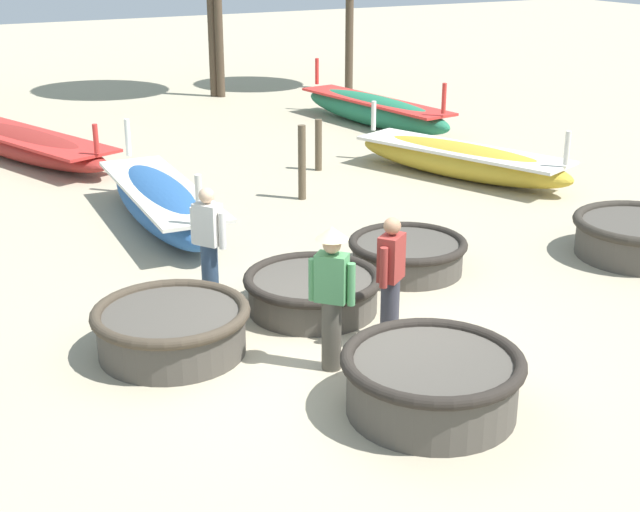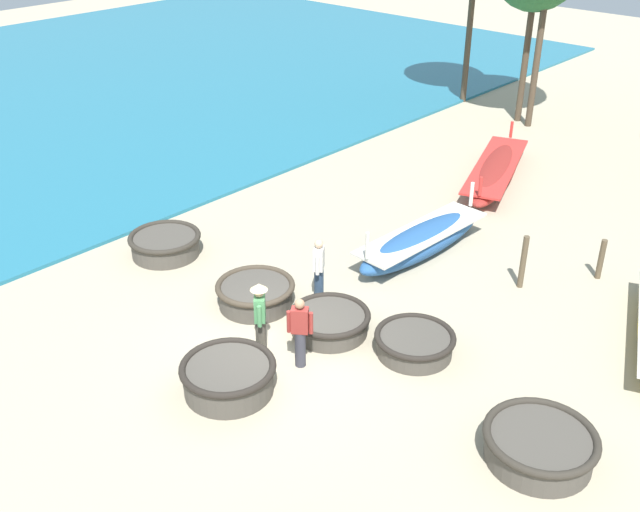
{
  "view_description": "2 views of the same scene",
  "coord_description": "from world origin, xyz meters",
  "px_view_note": "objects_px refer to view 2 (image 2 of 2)",
  "views": [
    {
      "loc": [
        -4.51,
        -8.08,
        4.65
      ],
      "look_at": [
        0.25,
        1.1,
        0.81
      ],
      "focal_mm": 50.0,
      "sensor_mm": 36.0,
      "label": 1
    },
    {
      "loc": [
        9.24,
        -8.79,
        9.27
      ],
      "look_at": [
        -0.85,
        2.19,
        1.12
      ],
      "focal_mm": 42.0,
      "sensor_mm": 36.0,
      "label": 2
    }
  ],
  "objects_px": {
    "fisherman_crouching": "(300,331)",
    "fisherman_standing_right": "(319,268)",
    "coracle_weathered": "(228,376)",
    "coracle_upturned": "(255,293)",
    "coracle_center": "(330,321)",
    "mooring_post_shoreline": "(523,262)",
    "coracle_tilted": "(165,244)",
    "coracle_far_right": "(540,445)",
    "long_boat_red_hull": "(421,241)",
    "mooring_post_mid_beach": "(601,259)",
    "long_boat_blue_hull": "(495,171)",
    "coracle_beside_post": "(415,343)",
    "fisherman_by_coracle": "(260,314)"
  },
  "relations": [
    {
      "from": "coracle_tilted",
      "to": "mooring_post_shoreline",
      "type": "xyz_separation_m",
      "value": [
        7.58,
        4.76,
        0.36
      ]
    },
    {
      "from": "fisherman_crouching",
      "to": "coracle_beside_post",
      "type": "bearing_deg",
      "value": 52.24
    },
    {
      "from": "coracle_center",
      "to": "coracle_weathered",
      "type": "bearing_deg",
      "value": -91.77
    },
    {
      "from": "coracle_tilted",
      "to": "coracle_far_right",
      "type": "distance_m",
      "value": 10.72
    },
    {
      "from": "fisherman_by_coracle",
      "to": "mooring_post_shoreline",
      "type": "relative_size",
      "value": 1.23
    },
    {
      "from": "coracle_upturned",
      "to": "fisherman_standing_right",
      "type": "xyz_separation_m",
      "value": [
        0.91,
        1.15,
        0.52
      ]
    },
    {
      "from": "coracle_beside_post",
      "to": "coracle_tilted",
      "type": "relative_size",
      "value": 0.91
    },
    {
      "from": "long_boat_red_hull",
      "to": "fisherman_crouching",
      "type": "xyz_separation_m",
      "value": [
        0.99,
        -5.52,
        0.44
      ]
    },
    {
      "from": "coracle_center",
      "to": "fisherman_standing_right",
      "type": "height_order",
      "value": "fisherman_standing_right"
    },
    {
      "from": "coracle_beside_post",
      "to": "coracle_far_right",
      "type": "distance_m",
      "value": 3.56
    },
    {
      "from": "coracle_beside_post",
      "to": "coracle_far_right",
      "type": "relative_size",
      "value": 0.86
    },
    {
      "from": "coracle_weathered",
      "to": "mooring_post_shoreline",
      "type": "distance_m",
      "value": 7.66
    },
    {
      "from": "coracle_center",
      "to": "coracle_tilted",
      "type": "relative_size",
      "value": 0.96
    },
    {
      "from": "coracle_center",
      "to": "coracle_far_right",
      "type": "distance_m",
      "value": 5.25
    },
    {
      "from": "coracle_tilted",
      "to": "mooring_post_shoreline",
      "type": "bearing_deg",
      "value": 32.13
    },
    {
      "from": "fisherman_crouching",
      "to": "fisherman_standing_right",
      "type": "bearing_deg",
      "value": 124.21
    },
    {
      "from": "coracle_weathered",
      "to": "coracle_center",
      "type": "bearing_deg",
      "value": 88.23
    },
    {
      "from": "fisherman_standing_right",
      "to": "fisherman_crouching",
      "type": "xyz_separation_m",
      "value": [
        1.44,
        -2.11,
        0.0
      ]
    },
    {
      "from": "long_boat_red_hull",
      "to": "fisherman_standing_right",
      "type": "height_order",
      "value": "fisherman_standing_right"
    },
    {
      "from": "coracle_tilted",
      "to": "fisherman_crouching",
      "type": "distance_m",
      "value": 5.97
    },
    {
      "from": "coracle_center",
      "to": "long_boat_blue_hull",
      "type": "height_order",
      "value": "long_boat_blue_hull"
    },
    {
      "from": "coracle_tilted",
      "to": "long_boat_blue_hull",
      "type": "xyz_separation_m",
      "value": [
        3.69,
        10.07,
        0.01
      ]
    },
    {
      "from": "fisherman_crouching",
      "to": "coracle_center",
      "type": "bearing_deg",
      "value": 105.57
    },
    {
      "from": "fisherman_by_coracle",
      "to": "fisherman_crouching",
      "type": "distance_m",
      "value": 0.94
    },
    {
      "from": "mooring_post_shoreline",
      "to": "coracle_center",
      "type": "bearing_deg",
      "value": -114.76
    },
    {
      "from": "coracle_upturned",
      "to": "coracle_tilted",
      "type": "bearing_deg",
      "value": 178.5
    },
    {
      "from": "coracle_upturned",
      "to": "coracle_tilted",
      "type": "distance_m",
      "value": 3.5
    },
    {
      "from": "coracle_center",
      "to": "mooring_post_shoreline",
      "type": "xyz_separation_m",
      "value": [
        2.09,
        4.52,
        0.4
      ]
    },
    {
      "from": "coracle_beside_post",
      "to": "fisherman_crouching",
      "type": "relative_size",
      "value": 1.08
    },
    {
      "from": "coracle_upturned",
      "to": "long_boat_red_hull",
      "type": "xyz_separation_m",
      "value": [
        1.36,
        4.57,
        0.08
      ]
    },
    {
      "from": "long_boat_blue_hull",
      "to": "mooring_post_shoreline",
      "type": "height_order",
      "value": "mooring_post_shoreline"
    },
    {
      "from": "mooring_post_shoreline",
      "to": "coracle_beside_post",
      "type": "bearing_deg",
      "value": -93.82
    },
    {
      "from": "fisherman_by_coracle",
      "to": "fisherman_standing_right",
      "type": "distance_m",
      "value": 2.41
    },
    {
      "from": "coracle_weathered",
      "to": "long_boat_red_hull",
      "type": "relative_size",
      "value": 0.4
    },
    {
      "from": "coracle_weathered",
      "to": "fisherman_standing_right",
      "type": "height_order",
      "value": "fisherman_standing_right"
    },
    {
      "from": "long_boat_red_hull",
      "to": "mooring_post_shoreline",
      "type": "relative_size",
      "value": 3.42
    },
    {
      "from": "coracle_beside_post",
      "to": "fisherman_by_coracle",
      "type": "relative_size",
      "value": 1.01
    },
    {
      "from": "coracle_beside_post",
      "to": "mooring_post_mid_beach",
      "type": "xyz_separation_m",
      "value": [
        1.46,
        5.58,
        0.25
      ]
    },
    {
      "from": "fisherman_crouching",
      "to": "coracle_far_right",
      "type": "bearing_deg",
      "value": 9.69
    },
    {
      "from": "coracle_tilted",
      "to": "mooring_post_mid_beach",
      "type": "distance_m",
      "value": 10.88
    },
    {
      "from": "coracle_upturned",
      "to": "mooring_post_mid_beach",
      "type": "height_order",
      "value": "mooring_post_mid_beach"
    },
    {
      "from": "coracle_weathered",
      "to": "coracle_tilted",
      "type": "xyz_separation_m",
      "value": [
        -5.4,
        2.58,
        -0.03
      ]
    },
    {
      "from": "long_boat_red_hull",
      "to": "coracle_weathered",
      "type": "bearing_deg",
      "value": -85.59
    },
    {
      "from": "coracle_center",
      "to": "fisherman_crouching",
      "type": "height_order",
      "value": "fisherman_crouching"
    },
    {
      "from": "coracle_upturned",
      "to": "fisherman_crouching",
      "type": "relative_size",
      "value": 1.16
    },
    {
      "from": "mooring_post_mid_beach",
      "to": "coracle_tilted",
      "type": "bearing_deg",
      "value": -143.76
    },
    {
      "from": "long_boat_red_hull",
      "to": "fisherman_crouching",
      "type": "height_order",
      "value": "fisherman_crouching"
    },
    {
      "from": "coracle_upturned",
      "to": "coracle_far_right",
      "type": "relative_size",
      "value": 0.93
    },
    {
      "from": "coracle_tilted",
      "to": "fisherman_crouching",
      "type": "bearing_deg",
      "value": -10.16
    },
    {
      "from": "coracle_far_right",
      "to": "coracle_upturned",
      "type": "bearing_deg",
      "value": 179.01
    }
  ]
}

